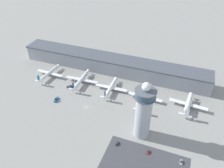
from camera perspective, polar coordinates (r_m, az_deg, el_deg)
ground_plane at (r=217.33m, az=-6.74°, el=-6.00°), size 1000.00×1000.00×0.00m
terminal_building at (r=262.99m, az=-0.10°, el=5.14°), size 227.22×25.00×19.34m
control_tower at (r=175.30m, az=8.22°, el=-7.20°), size 16.56×16.56×53.51m
parking_lot_surface at (r=173.99m, az=8.37°, el=-20.70°), size 64.00×40.00×0.01m
airplane_gate_alpha at (r=267.13m, az=-16.10°, el=2.77°), size 34.17×38.93×12.01m
airplane_gate_bravo at (r=247.82m, az=-8.02°, el=1.14°), size 37.99×40.75×13.07m
airplane_gate_charlie at (r=233.97m, az=-0.31°, el=-0.96°), size 35.34×37.45×12.16m
airplane_gate_delta at (r=224.05m, az=8.59°, el=-3.38°), size 35.20×43.63×12.27m
airplane_gate_echo at (r=224.52m, az=19.26°, el=-5.01°), size 36.94×35.05×14.19m
service_truck_catering at (r=244.83m, az=-10.85°, el=-0.70°), size 7.96×5.49×2.51m
service_truck_fuel at (r=230.11m, az=-14.34°, el=-3.95°), size 3.52×8.03×2.91m
car_red_hatchback at (r=181.61m, az=9.41°, el=-17.10°), size 1.92×4.32×1.47m
car_green_van at (r=181.72m, az=17.64°, el=-18.88°), size 1.83×4.29×1.38m
car_yellow_taxi at (r=184.46m, az=1.41°, el=-15.29°), size 1.78×4.34×1.40m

